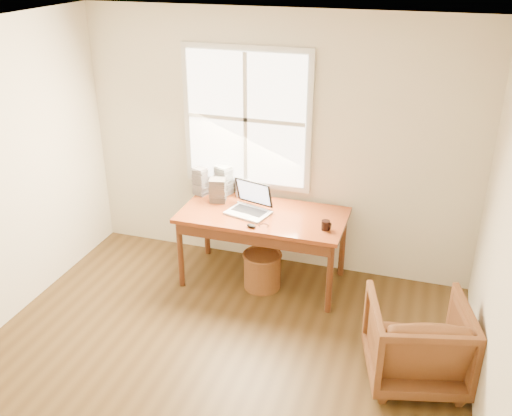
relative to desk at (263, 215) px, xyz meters
The scene contains 11 objects.
room_shell 1.74m from the desk, 90.77° to the right, with size 4.04×4.54×2.64m.
desk is the anchor object (origin of this frame).
armchair 1.88m from the desk, 32.77° to the right, with size 0.73×0.75×0.69m, color brown.
wicker_stool 0.56m from the desk, 74.78° to the right, with size 0.36×0.36×0.36m, color brown.
laptop 0.23m from the desk, 156.95° to the right, with size 0.43×0.45×0.32m, color silver, non-canonical shape.
mouse 0.32m from the desk, 92.62° to the right, with size 0.10×0.06×0.03m, color black.
coffee_mug 0.66m from the desk, 13.35° to the right, with size 0.08×0.08×0.09m, color black.
cd_stack_a 0.65m from the desk, 147.18° to the left, with size 0.15×0.13×0.30m, color silver.
cd_stack_b 0.55m from the desk, 164.93° to the left, with size 0.16×0.14×0.24m, color #26252A.
cd_stack_c 0.81m from the desk, 161.94° to the left, with size 0.13×0.11×0.29m, color #A2A3B0.
cd_stack_d 0.48m from the desk, 132.15° to the left, with size 0.14×0.12×0.18m, color #B6B8C2.
Camera 1 is at (1.44, -2.94, 3.14)m, focal length 40.00 mm.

